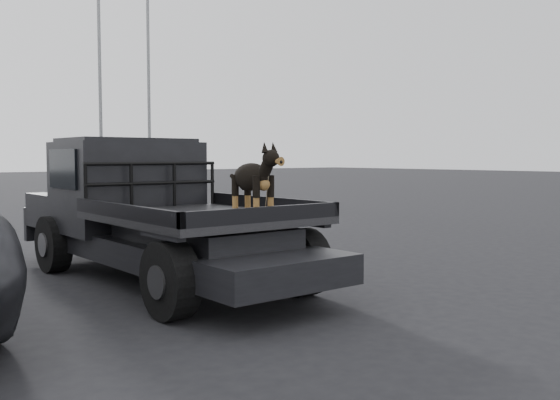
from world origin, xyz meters
TOP-DOWN VIEW (x-y plane):
  - ground at (0.00, 0.00)m, footprint 120.00×120.00m
  - flatbed_ute at (0.58, 1.60)m, footprint 2.00×5.40m
  - ute_cab at (0.58, 2.55)m, footprint 1.72×1.30m
  - headache_rack at (0.58, 1.80)m, footprint 1.80×0.08m
  - dog at (0.67, -0.19)m, footprint 0.32×0.60m
  - floodlight_mid at (10.82, 27.54)m, footprint 1.08×0.28m
  - floodlight_far at (14.14, 28.32)m, footprint 1.08×0.28m

SIDE VIEW (x-z plane):
  - ground at x=0.00m, z-range 0.00..0.00m
  - flatbed_ute at x=0.58m, z-range 0.00..0.92m
  - headache_rack at x=0.58m, z-range 0.92..1.47m
  - dog at x=0.67m, z-range 0.92..1.66m
  - ute_cab at x=0.58m, z-range 0.92..1.80m
  - floodlight_mid at x=10.82m, z-range 0.60..13.82m
  - floodlight_far at x=14.14m, z-range 0.60..15.36m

